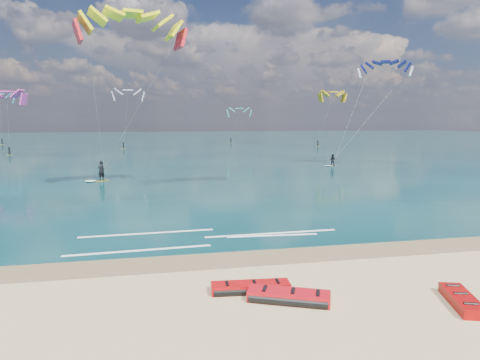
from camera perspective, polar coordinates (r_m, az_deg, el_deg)
The scene contains 10 objects.
ground at distance 55.71m, azimuth -11.06°, elevation 1.49°, with size 320.00×320.00×0.00m, color tan.
wet_sand_strip at distance 19.40m, azimuth -9.97°, elevation -10.88°, with size 320.00×2.40×0.01m, color brown.
sea at distance 119.52m, azimuth -11.37°, elevation 4.95°, with size 320.00×200.00×0.04m, color #092E34.
packed_kite_left at distance 16.23m, azimuth 1.42°, elevation -14.64°, with size 3.08×1.07×0.39m, color red, non-canonical shape.
packed_kite_mid at distance 15.53m, azimuth 6.52°, elevation -15.79°, with size 3.06×1.23×0.45m, color red, non-canonical shape.
packed_kite_right at distance 16.95m, azimuth 27.43°, elevation -14.57°, with size 2.57×1.13×0.41m, color #A50707, non-canonical shape.
kitesurfer_main at distance 40.75m, azimuth -16.34°, elevation 10.75°, with size 11.51×11.19×16.40m.
kitesurfer_far at distance 58.12m, azimuth 15.67°, elevation 9.13°, with size 10.77×6.47×14.69m.
shoreline_foam at distance 22.94m, azimuth -4.67°, elevation -7.68°, with size 14.30×3.66×0.01m.
distant_kites at distance 95.30m, azimuth -12.32°, elevation 7.57°, with size 80.52×38.16×12.21m.
Camera 1 is at (-0.37, -15.36, 6.28)m, focal length 32.00 mm.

